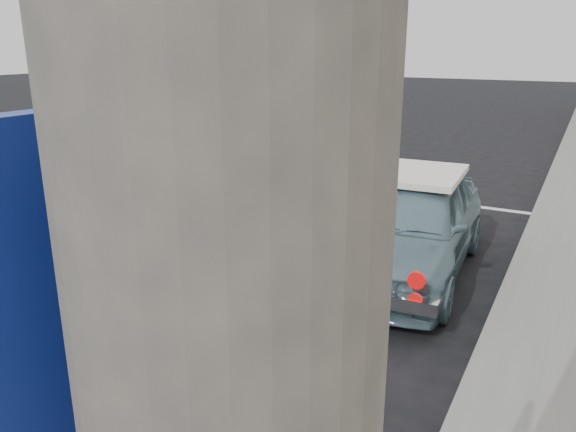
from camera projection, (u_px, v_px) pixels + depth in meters
name	position (u px, v px, depth m)	size (l,w,h in m)	color
ground	(155.00, 420.00, 3.88)	(80.00, 80.00, 0.00)	black
pline_front	(448.00, 203.00, 9.12)	(3.00, 0.12, 0.01)	silver
pline_side	(264.00, 257.00, 6.81)	(0.12, 7.00, 0.01)	silver
retro_coupe	(409.00, 224.00, 6.24)	(1.53, 3.39, 1.13)	slate
cat	(358.00, 318.00, 5.11)	(0.23, 0.42, 0.23)	brown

